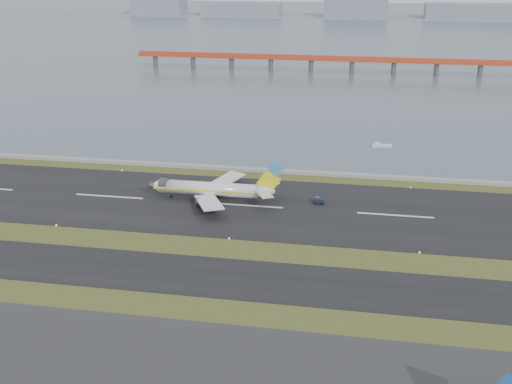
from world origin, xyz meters
TOP-DOWN VIEW (x-y plane):
  - ground at (0.00, 0.00)m, footprint 1000.00×1000.00m
  - taxiway_strip at (0.00, -12.00)m, footprint 1000.00×18.00m
  - runway_strip at (0.00, 30.00)m, footprint 1000.00×45.00m
  - seawall at (0.00, 60.00)m, footprint 1000.00×2.50m
  - bay_water at (0.00, 460.00)m, footprint 1400.00×800.00m
  - red_pier at (20.00, 250.00)m, footprint 260.00×5.00m
  - far_shoreline at (13.62, 620.00)m, footprint 1400.00×80.00m
  - airliner at (-9.79, 32.25)m, footprint 38.52×32.89m
  - pushback_tug at (19.23, 35.11)m, footprint 3.08×1.92m
  - workboat_near at (36.51, 95.37)m, footprint 7.22×2.95m

SIDE VIEW (x-z plane):
  - ground at x=0.00m, z-range 0.00..0.00m
  - bay_water at x=0.00m, z-range -0.65..0.65m
  - taxiway_strip at x=0.00m, z-range 0.00..0.10m
  - runway_strip at x=0.00m, z-range 0.00..0.10m
  - seawall at x=0.00m, z-range 0.00..1.00m
  - workboat_near at x=36.51m, z-range -0.31..1.39m
  - pushback_tug at x=19.23m, z-range -0.03..1.89m
  - airliner at x=-9.79m, z-range -2.94..9.86m
  - far_shoreline at x=13.62m, z-range -24.18..36.32m
  - red_pier at x=20.00m, z-range 2.18..12.38m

